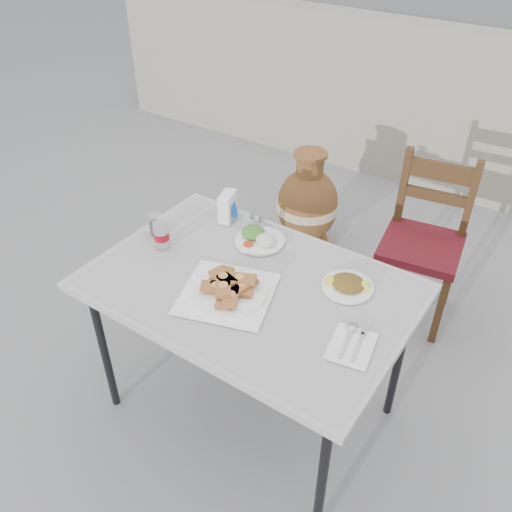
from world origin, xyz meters
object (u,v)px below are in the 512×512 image
Objects in this scene: cola_glass at (156,225)px; cafe_table at (250,293)px; soda_can at (161,235)px; napkin_holder at (227,207)px; salad_rice_plate at (259,238)px; condiment_caddy at (259,225)px; salad_chopped_plate at (348,284)px; terracotta_urn at (307,206)px; chair at (423,240)px; pide_plate at (227,288)px.

cafe_table is at bearing -6.68° from cola_glass.
cafe_table is at bearing -0.35° from soda_can.
salad_rice_plate is at bearing -33.70° from napkin_holder.
salad_rice_plate is at bearing -55.34° from condiment_caddy.
napkin_holder is at bearing 71.71° from soda_can.
salad_chopped_plate reaches higher than terracotta_urn.
salad_rice_plate is 0.32× the size of terracotta_urn.
condiment_caddy is 0.16× the size of terracotta_urn.
terracotta_urn is at bearing 158.54° from chair.
cafe_table reaches higher than terracotta_urn.
condiment_caddy is at bearing -75.62° from terracotta_urn.
napkin_holder is (-0.35, 0.34, 0.12)m from cafe_table.
soda_can reaches higher than salad_rice_plate.
soda_can is at bearing -129.28° from condiment_caddy.
cola_glass reaches higher than condiment_caddy.
pide_plate is 0.48m from salad_chopped_plate.
napkin_holder is 1.10m from terracotta_urn.
salad_chopped_plate is 1.54× the size of napkin_holder.
cafe_table is at bearing -59.20° from napkin_holder.
terracotta_urn is at bearing 88.60° from soda_can.
cola_glass reaches higher than pide_plate.
cola_glass is at bearing -139.51° from chair.
soda_can is at bearing 179.65° from cafe_table.
cafe_table is at bearing 70.50° from pide_plate.
napkin_holder is (0.20, 0.27, 0.03)m from cola_glass.
cafe_table is 2.99× the size of pide_plate.
cola_glass reaches higher than salad_chopped_plate.
cola_glass is (-0.51, 0.17, 0.01)m from pide_plate.
chair is at bearing 87.26° from salad_chopped_plate.
cafe_table is 0.39m from salad_chopped_plate.
soda_can is (-0.80, -0.19, 0.04)m from salad_chopped_plate.
salad_rice_plate reaches higher than terracotta_urn.
condiment_caddy reaches higher than terracotta_urn.
soda_can reaches higher than cafe_table.
salad_chopped_plate is at bearing -16.56° from condiment_caddy.
salad_chopped_plate is at bearing -100.49° from chair.
pide_plate is at bearing -76.53° from salad_rice_plate.
soda_can is 0.90× the size of napkin_holder.
soda_can is at bearing 165.98° from pide_plate.
cafe_table is at bearing -62.33° from condiment_caddy.
napkin_holder is 0.19× the size of terracotta_urn.
salad_rice_plate is 1.18m from terracotta_urn.
terracotta_urn is at bearing 108.10° from cafe_table.
soda_can reaches higher than terracotta_urn.
cola_glass is at bearing 173.32° from cafe_table.
cafe_table is 0.47m from soda_can.
napkin_holder reaches higher than condiment_caddy.
terracotta_urn is (-0.08, 0.97, -0.52)m from napkin_holder.
salad_chopped_plate is 2.19× the size of cola_glass.
condiment_caddy is 1.00m from chair.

